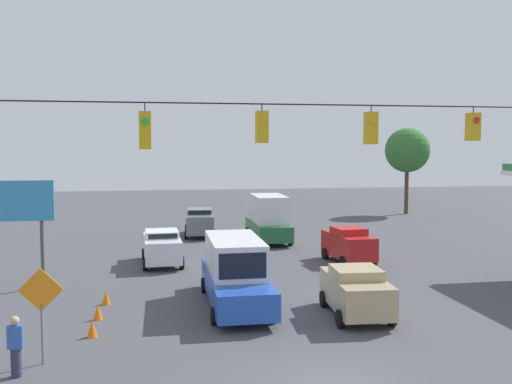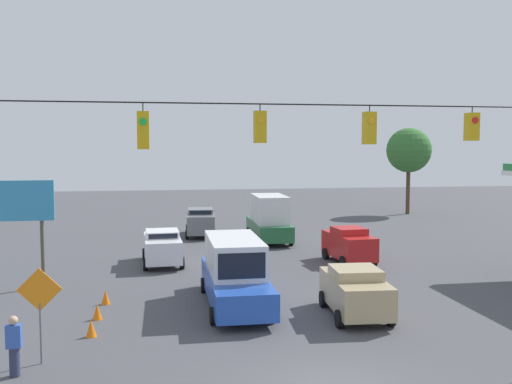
{
  "view_description": "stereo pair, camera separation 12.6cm",
  "coord_description": "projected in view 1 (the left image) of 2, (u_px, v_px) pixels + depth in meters",
  "views": [
    {
      "loc": [
        4.48,
        13.75,
        6.33
      ],
      "look_at": [
        -0.13,
        -12.94,
        4.17
      ],
      "focal_mm": 40.0,
      "sensor_mm": 36.0,
      "label": 1
    },
    {
      "loc": [
        4.35,
        13.77,
        6.33
      ],
      "look_at": [
        -0.13,
        -12.94,
        4.17
      ],
      "focal_mm": 40.0,
      "sensor_mm": 36.0,
      "label": 2
    }
  ],
  "objects": [
    {
      "name": "overhead_signal_span",
      "position": [
        314.0,
        183.0,
        16.27
      ],
      "size": [
        19.24,
        0.38,
        8.39
      ],
      "color": "slate",
      "rests_on": "ground_plane"
    },
    {
      "name": "sedan_tan_crossing_near",
      "position": [
        356.0,
        291.0,
        21.3
      ],
      "size": [
        2.28,
        4.15,
        1.83
      ],
      "color": "tan",
      "rests_on": "ground_plane"
    },
    {
      "name": "sedan_grey_withflow_deep",
      "position": [
        200.0,
        222.0,
        40.45
      ],
      "size": [
        2.3,
        4.47,
        1.95
      ],
      "color": "slate",
      "rests_on": "ground_plane"
    },
    {
      "name": "sedan_white_withflow_far",
      "position": [
        162.0,
        246.0,
        30.66
      ],
      "size": [
        2.24,
        4.47,
        1.85
      ],
      "color": "silver",
      "rests_on": "ground_plane"
    },
    {
      "name": "box_truck_blue_withflow_mid",
      "position": [
        235.0,
        272.0,
        22.78
      ],
      "size": [
        2.41,
        7.03,
        2.68
      ],
      "color": "#234CB2",
      "rests_on": "ground_plane"
    },
    {
      "name": "box_truck_green_oncoming_deep",
      "position": [
        268.0,
        219.0,
        38.13
      ],
      "size": [
        2.47,
        6.27,
        3.1
      ],
      "color": "#236038",
      "rests_on": "ground_plane"
    },
    {
      "name": "sedan_red_oncoming_far",
      "position": [
        348.0,
        244.0,
        31.09
      ],
      "size": [
        2.21,
        3.94,
        1.94
      ],
      "color": "red",
      "rests_on": "ground_plane"
    },
    {
      "name": "traffic_cone_nearest",
      "position": [
        92.0,
        329.0,
        18.96
      ],
      "size": [
        0.35,
        0.35,
        0.58
      ],
      "primitive_type": "cone",
      "color": "orange",
      "rests_on": "ground_plane"
    },
    {
      "name": "traffic_cone_second",
      "position": [
        98.0,
        312.0,
        20.86
      ],
      "size": [
        0.35,
        0.35,
        0.58
      ],
      "primitive_type": "cone",
      "color": "orange",
      "rests_on": "ground_plane"
    },
    {
      "name": "traffic_cone_third",
      "position": [
        106.0,
        297.0,
        22.89
      ],
      "size": [
        0.35,
        0.35,
        0.58
      ],
      "primitive_type": "cone",
      "color": "orange",
      "rests_on": "ground_plane"
    },
    {
      "name": "roadside_billboard",
      "position": [
        10.0,
        210.0,
        25.08
      ],
      "size": [
        3.71,
        0.16,
        4.85
      ],
      "color": "#4C473D",
      "rests_on": "ground_plane"
    },
    {
      "name": "work_zone_sign",
      "position": [
        41.0,
        297.0,
        16.47
      ],
      "size": [
        1.27,
        0.06,
        2.84
      ],
      "color": "slate",
      "rests_on": "ground_plane"
    },
    {
      "name": "pedestrian",
      "position": [
        16.0,
        346.0,
        15.64
      ],
      "size": [
        0.4,
        0.28,
        1.71
      ],
      "color": "#2D334C",
      "rests_on": "ground_plane"
    },
    {
      "name": "tree_horizon_left",
      "position": [
        407.0,
        151.0,
        53.36
      ],
      "size": [
        4.17,
        4.17,
        8.09
      ],
      "color": "#4C3823",
      "rests_on": "ground_plane"
    }
  ]
}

